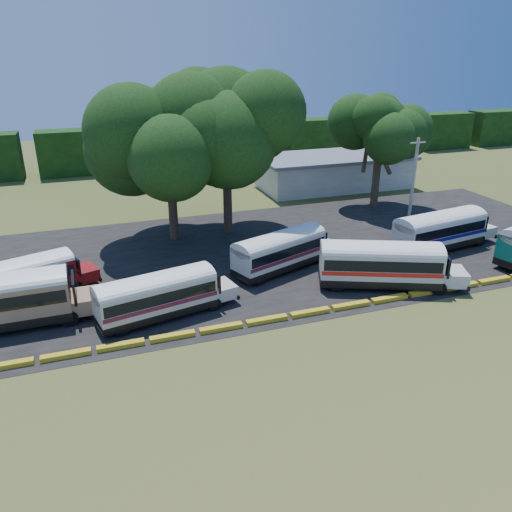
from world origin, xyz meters
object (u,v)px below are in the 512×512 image
object	(u,v)px
bus_cream_west	(159,293)
bus_red	(18,278)
tree_west	(168,138)
bus_white_red	(383,262)

from	to	relation	value
bus_cream_west	bus_red	bearing A→B (deg)	136.40
bus_red	tree_west	distance (m)	16.71
bus_white_red	bus_red	bearing A→B (deg)	-170.88
bus_red	tree_west	world-z (taller)	tree_west
bus_red	bus_white_red	size ratio (longest dim) A/B	0.90
bus_red	bus_cream_west	distance (m)	10.12
bus_red	bus_cream_west	xyz separation A→B (m)	(8.64, -5.28, -0.04)
bus_red	bus_white_red	bearing A→B (deg)	-33.22
bus_red	bus_white_red	distance (m)	25.24
bus_red	tree_west	size ratio (longest dim) A/B	0.72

